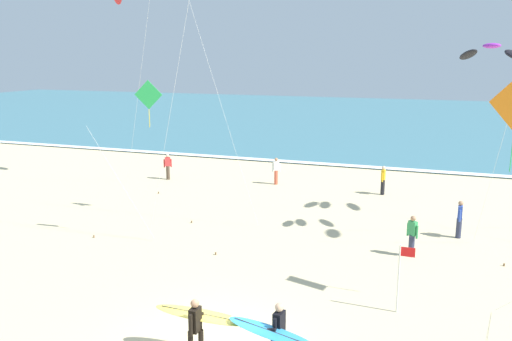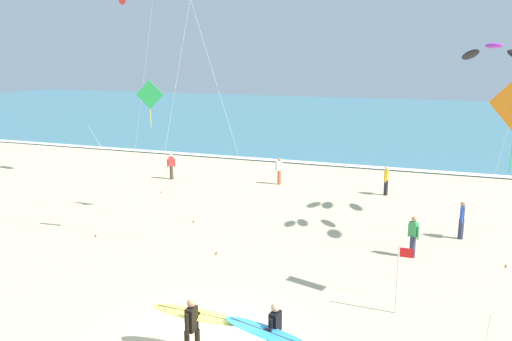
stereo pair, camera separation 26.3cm
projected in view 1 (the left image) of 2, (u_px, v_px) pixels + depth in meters
name	position (u px, v px, depth m)	size (l,w,h in m)	color
ocean_water	(397.00, 119.00, 63.15)	(160.00, 60.00, 0.08)	teal
shoreline_foam	(357.00, 166.00, 35.83)	(160.00, 0.85, 0.01)	white
surfer_lead	(199.00, 320.00, 12.94)	(2.57, 0.94, 1.71)	black
surfer_trailing	(276.00, 332.00, 12.40)	(2.34, 1.06, 1.71)	black
kite_diamond_emerald_far	(147.00, 100.00, 20.37)	(3.17, 0.63, 6.49)	green
kite_arc_violet_distant	(491.00, 52.00, 19.73)	(2.46, 3.17, 7.86)	black
bystander_blue_top	(460.00, 219.00, 21.78)	(0.22, 0.50, 1.59)	#2D334C
bystander_yellow_top	(383.00, 180.00, 28.60)	(0.22, 0.50, 1.59)	black
bystander_white_top	(276.00, 171.00, 30.92)	(0.45, 0.31, 1.59)	#D8593F
bystander_green_top	(412.00, 236.00, 19.76)	(0.42, 0.33, 1.59)	#2D334C
bystander_red_top	(168.00, 166.00, 32.14)	(0.43, 0.33, 1.59)	#4C3D2D
lifeguard_flag	(401.00, 272.00, 15.31)	(0.45, 0.05, 2.10)	silver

